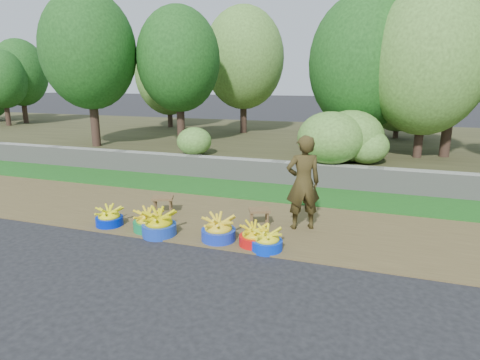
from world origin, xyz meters
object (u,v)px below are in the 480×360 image
(vendor_woman, at_px, (303,183))
(stool_left, at_px, (163,200))
(basin_c, at_px, (159,225))
(stool_right, at_px, (259,213))
(basin_d, at_px, (219,230))
(basin_f, at_px, (267,241))
(basin_e, at_px, (254,236))
(basin_b, at_px, (148,222))
(basin_a, at_px, (109,218))

(vendor_woman, bearing_deg, stool_left, -22.36)
(basin_c, bearing_deg, stool_right, 32.18)
(basin_c, bearing_deg, basin_d, 5.94)
(stool_left, xyz_separation_m, stool_right, (1.87, -0.03, -0.02))
(stool_right, bearing_deg, basin_d, -118.54)
(basin_f, distance_m, vendor_woman, 1.27)
(basin_d, relative_size, stool_right, 1.28)
(basin_e, height_order, vendor_woman, vendor_woman)
(basin_b, height_order, basin_c, basin_c)
(stool_right, bearing_deg, basin_f, -67.11)
(basin_a, height_order, stool_left, stool_left)
(basin_b, xyz_separation_m, stool_left, (-0.19, 0.81, 0.12))
(basin_d, bearing_deg, basin_a, -179.89)
(basin_e, bearing_deg, basin_d, 179.29)
(basin_a, distance_m, stool_left, 1.02)
(basin_b, xyz_separation_m, basin_e, (1.84, -0.02, -0.01))
(basin_d, height_order, stool_right, basin_d)
(basin_b, distance_m, basin_c, 0.29)
(basin_e, xyz_separation_m, basin_f, (0.23, -0.10, -0.00))
(basin_b, bearing_deg, vendor_woman, 21.20)
(basin_d, distance_m, vendor_woman, 1.59)
(stool_left, distance_m, stool_right, 1.87)
(basin_b, distance_m, stool_left, 0.84)
(basin_a, xyz_separation_m, basin_b, (0.76, 0.01, 0.01))
(basin_c, relative_size, vendor_woman, 0.35)
(basin_b, xyz_separation_m, basin_d, (1.26, -0.01, 0.01))
(basin_f, bearing_deg, basin_c, 179.85)
(basin_a, height_order, stool_right, basin_a)
(basin_f, height_order, stool_left, stool_left)
(stool_left, bearing_deg, basin_c, -63.90)
(basin_a, bearing_deg, basin_b, 1.03)
(basin_b, bearing_deg, stool_left, 102.90)
(basin_b, bearing_deg, basin_a, -178.97)
(basin_e, distance_m, stool_right, 0.82)
(basin_a, height_order, vendor_woman, vendor_woman)
(basin_c, bearing_deg, stool_left, 116.10)
(stool_right, bearing_deg, basin_b, -155.18)
(basin_e, xyz_separation_m, vendor_woman, (0.55, 0.94, 0.65))
(basin_a, xyz_separation_m, basin_e, (2.60, -0.00, 0.00))
(basin_c, relative_size, stool_left, 1.21)
(basin_e, height_order, stool_left, stool_left)
(basin_c, distance_m, basin_f, 1.80)
(stool_right, xyz_separation_m, vendor_woman, (0.70, 0.15, 0.54))
(basin_d, bearing_deg, vendor_woman, 39.65)
(basin_b, xyz_separation_m, basin_f, (2.07, -0.12, -0.01))
(basin_e, distance_m, vendor_woman, 1.27)
(basin_a, xyz_separation_m, stool_right, (2.45, 0.79, 0.11))
(basin_a, bearing_deg, stool_right, 17.97)
(basin_a, height_order, basin_c, basin_c)
(basin_c, distance_m, basin_e, 1.57)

